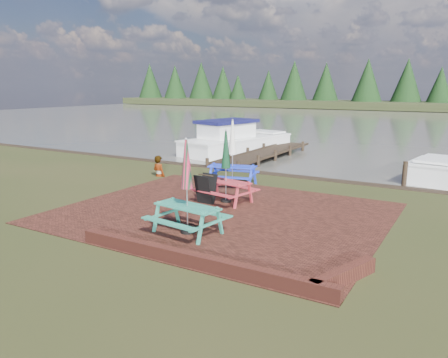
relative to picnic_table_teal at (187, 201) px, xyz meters
name	(u,v)px	position (x,y,z in m)	size (l,w,h in m)	color
ground	(202,222)	(-0.18, 0.94, -0.83)	(120.00, 120.00, 0.00)	black
paving	(221,213)	(-0.18, 1.94, -0.82)	(9.00, 7.50, 0.02)	#321710
brick_wall	(226,264)	(1.97, -1.47, -0.68)	(6.21, 1.79, 0.30)	#4C1E16
water	(407,123)	(-0.18, 37.94, -0.83)	(120.00, 60.00, 0.02)	#4A4840
far_treeline	(438,88)	(-0.18, 66.94, 2.45)	(120.00, 10.00, 8.10)	black
picnic_table_teal	(187,201)	(0.00, 0.00, 0.00)	(1.89, 1.73, 2.37)	#28836A
picnic_table_red	(226,178)	(-0.67, 3.06, -0.03)	(1.88, 1.73, 2.27)	#B12D36
picnic_table_blue	(232,163)	(-1.66, 5.24, 0.02)	(2.06, 1.92, 2.41)	#1A31C4
chalkboard	(206,189)	(-1.13, 2.60, -0.35)	(0.59, 0.58, 0.92)	black
jetty	(264,153)	(-3.68, 12.22, -0.72)	(1.76, 9.08, 1.00)	black
boat_jetty	(235,142)	(-6.12, 13.52, -0.40)	(4.08, 7.67, 2.12)	white
person	(158,156)	(-5.06, 5.20, 0.01)	(0.61, 0.40, 1.67)	gray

